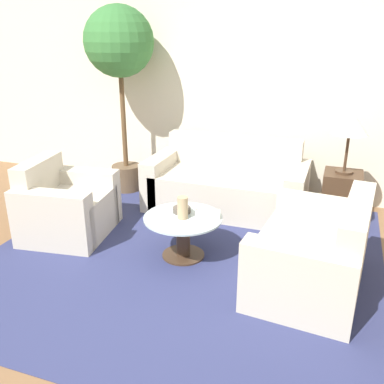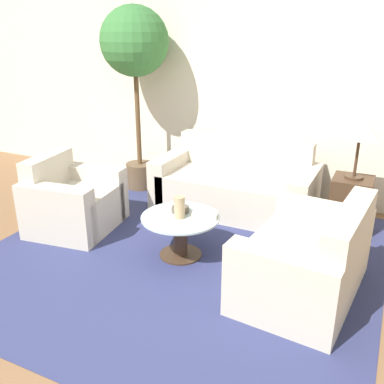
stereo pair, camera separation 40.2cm
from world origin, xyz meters
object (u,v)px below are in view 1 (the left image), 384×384
vase (183,208)px  table_lamp (350,124)px  armchair (64,208)px  bowl (182,210)px  coffee_table (183,231)px  sofa_main (227,185)px  loveseat (318,257)px  book_stack (208,214)px  potted_plant (120,53)px

vase → table_lamp: bearing=43.5°
armchair → bowl: (1.27, 0.04, 0.15)m
coffee_table → table_lamp: 2.00m
armchair → table_lamp: bearing=-73.6°
sofa_main → loveseat: size_ratio=1.38×
coffee_table → table_lamp: table_lamp is taller
loveseat → book_stack: 1.02m
coffee_table → potted_plant: bearing=133.1°
sofa_main → loveseat: bearing=-50.6°
armchair → loveseat: size_ratio=0.75×
table_lamp → vase: size_ratio=3.18×
armchair → table_lamp: table_lamp is taller
bowl → table_lamp: bearing=39.5°
sofa_main → coffee_table: (-0.08, -1.27, -0.01)m
loveseat → coffee_table: bearing=-89.2°
loveseat → table_lamp: (0.13, 1.33, 0.82)m
sofa_main → armchair: sofa_main is taller
coffee_table → bowl: (-0.04, 0.09, 0.17)m
book_stack → armchair: bearing=165.5°
loveseat → coffee_table: (-1.20, 0.10, -0.02)m
vase → loveseat: bearing=-3.5°
potted_plant → vase: size_ratio=11.16×
armchair → bowl: 1.28m
armchair → bowl: bearing=-95.7°
coffee_table → potted_plant: (-1.32, 1.41, 1.46)m
book_stack → bowl: bearing=160.6°
coffee_table → book_stack: bearing=19.5°
sofa_main → coffee_table: 1.27m
bowl → sofa_main: bearing=84.1°
loveseat → vase: bearing=-88.0°
armchair → book_stack: size_ratio=3.98×
sofa_main → vase: size_ratio=8.88×
sofa_main → bowl: 1.19m
loveseat → coffee_table: loveseat is taller
armchair → vase: 1.35m
potted_plant → table_lamp: bearing=-4.0°
bowl → vase: bearing=-65.5°
sofa_main → loveseat: (1.13, -1.37, 0.00)m
table_lamp → vase: (-1.32, -1.25, -0.59)m
loveseat → bowl: 1.27m
table_lamp → potted_plant: bearing=176.0°
sofa_main → potted_plant: size_ratio=0.80×
armchair → potted_plant: size_ratio=0.43×
vase → bowl: bearing=114.5°
armchair → table_lamp: (2.65, 1.17, 0.82)m
coffee_table → vase: (0.01, -0.03, 0.24)m
sofa_main → armchair: size_ratio=1.83×
potted_plant → loveseat: bearing=-30.9°
armchair → bowl: size_ratio=5.94×
sofa_main → bowl: (-0.12, -1.18, 0.15)m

